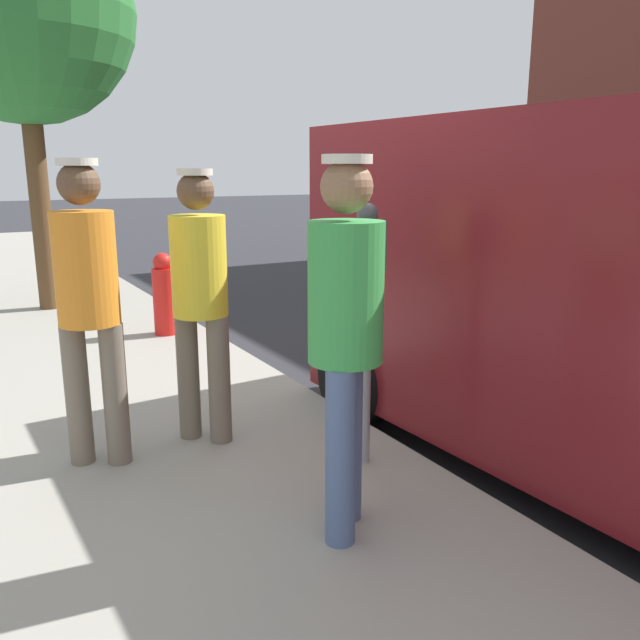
{
  "coord_description": "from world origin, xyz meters",
  "views": [
    {
      "loc": [
        3.35,
        3.73,
        1.84
      ],
      "look_at": [
        1.65,
        0.81,
        1.05
      ],
      "focal_mm": 35.95,
      "sensor_mm": 36.0,
      "label": 1
    }
  ],
  "objects_px": {
    "pedestrian_in_orange": "(88,295)",
    "street_tree": "(21,11)",
    "fire_hydrant": "(164,295)",
    "parking_meter_near": "(366,291)",
    "pedestrian_in_green": "(345,325)",
    "pedestrian_in_yellow": "(200,290)"
  },
  "relations": [
    {
      "from": "street_tree",
      "to": "pedestrian_in_green",
      "type": "bearing_deg",
      "value": 94.4
    },
    {
      "from": "pedestrian_in_orange",
      "to": "pedestrian_in_yellow",
      "type": "height_order",
      "value": "pedestrian_in_orange"
    },
    {
      "from": "street_tree",
      "to": "fire_hydrant",
      "type": "bearing_deg",
      "value": 113.31
    },
    {
      "from": "pedestrian_in_green",
      "to": "street_tree",
      "type": "distance_m",
      "value": 6.65
    },
    {
      "from": "pedestrian_in_orange",
      "to": "parking_meter_near",
      "type": "bearing_deg",
      "value": 150.05
    },
    {
      "from": "street_tree",
      "to": "fire_hydrant",
      "type": "distance_m",
      "value": 3.75
    },
    {
      "from": "pedestrian_in_green",
      "to": "pedestrian_in_yellow",
      "type": "distance_m",
      "value": 1.37
    },
    {
      "from": "parking_meter_near",
      "to": "pedestrian_in_orange",
      "type": "relative_size",
      "value": 0.87
    },
    {
      "from": "pedestrian_in_yellow",
      "to": "fire_hydrant",
      "type": "relative_size",
      "value": 1.98
    },
    {
      "from": "pedestrian_in_green",
      "to": "pedestrian_in_orange",
      "type": "xyz_separation_m",
      "value": [
        0.85,
        -1.34,
        -0.0
      ]
    },
    {
      "from": "parking_meter_near",
      "to": "pedestrian_in_green",
      "type": "bearing_deg",
      "value": 48.7
    },
    {
      "from": "parking_meter_near",
      "to": "fire_hydrant",
      "type": "distance_m",
      "value": 3.63
    },
    {
      "from": "parking_meter_near",
      "to": "fire_hydrant",
      "type": "height_order",
      "value": "parking_meter_near"
    },
    {
      "from": "street_tree",
      "to": "pedestrian_in_yellow",
      "type": "bearing_deg",
      "value": 93.3
    },
    {
      "from": "pedestrian_in_green",
      "to": "pedestrian_in_yellow",
      "type": "height_order",
      "value": "pedestrian_in_green"
    },
    {
      "from": "parking_meter_near",
      "to": "street_tree",
      "type": "distance_m",
      "value": 6.18
    },
    {
      "from": "parking_meter_near",
      "to": "pedestrian_in_yellow",
      "type": "bearing_deg",
      "value": -48.69
    },
    {
      "from": "pedestrian_in_orange",
      "to": "street_tree",
      "type": "bearing_deg",
      "value": -94.51
    },
    {
      "from": "fire_hydrant",
      "to": "parking_meter_near",
      "type": "bearing_deg",
      "value": 91.6
    },
    {
      "from": "pedestrian_in_orange",
      "to": "pedestrian_in_green",
      "type": "bearing_deg",
      "value": 122.44
    },
    {
      "from": "pedestrian_in_yellow",
      "to": "street_tree",
      "type": "relative_size",
      "value": 0.36
    },
    {
      "from": "pedestrian_in_yellow",
      "to": "fire_hydrant",
      "type": "height_order",
      "value": "pedestrian_in_yellow"
    }
  ]
}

